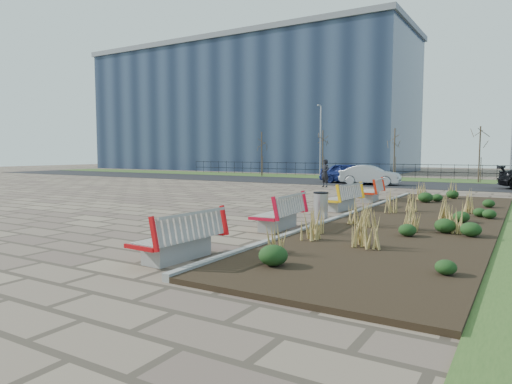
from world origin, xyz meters
The scene contains 21 objects.
ground centered at (0.00, 0.00, 0.00)m, with size 120.00×120.00×0.00m, color #776652.
planting_bed centered at (6.25, 5.00, 0.05)m, with size 4.50×18.00×0.10m, color black.
planting_curb centered at (3.92, 5.00, 0.07)m, with size 0.16×18.00×0.15m, color gray.
grass_verge_far centered at (0.00, 28.00, 0.02)m, with size 80.00×5.00×0.04m, color #33511E.
road centered at (0.00, 22.00, 0.01)m, with size 80.00×7.00×0.02m, color black.
bench_a centered at (3.00, -2.61, 0.50)m, with size 0.90×2.10×1.00m, color #B40C10, non-canonical shape.
bench_b centered at (3.00, 1.71, 0.50)m, with size 0.90×2.10×1.00m, color red, non-canonical shape.
bench_c centered at (3.00, 6.77, 0.50)m, with size 0.90×2.10×1.00m, color #E5A40C, non-canonical shape.
bench_d centered at (3.00, 10.44, 0.50)m, with size 0.90×2.10×1.00m, color red, non-canonical shape.
litter_bin centered at (3.29, 4.14, 0.43)m, with size 0.48×0.48×0.87m, color #B2B2B7.
pedestrian centered at (-1.91, 17.13, 0.87)m, with size 0.64×0.42×1.75m, color black.
car_blue centered at (-1.76, 21.15, 0.72)m, with size 1.65×4.10×1.40m, color navy.
car_silver centered at (-0.01, 20.31, 0.67)m, with size 1.38×3.95×1.30m, color #969A9D.
tree_a centered at (-12.00, 26.50, 2.04)m, with size 1.40×1.40×4.00m, color #4C3D2D, non-canonical shape.
tree_b centered at (-6.00, 26.50, 2.04)m, with size 1.40×1.40×4.00m, color #4C3D2D, non-canonical shape.
tree_c centered at (0.00, 26.50, 2.04)m, with size 1.40×1.40×4.00m, color #4C3D2D, non-canonical shape.
tree_d centered at (6.00, 26.50, 2.04)m, with size 1.40×1.40×4.00m, color #4C3D2D, non-canonical shape.
lamp_west centered at (-6.00, 26.00, 3.04)m, with size 0.24×0.60×6.00m, color gray, non-canonical shape.
lamp_east centered at (8.00, 26.00, 3.04)m, with size 0.24×0.60×6.00m, color gray, non-canonical shape.
railing_fence centered at (0.00, 29.50, 0.64)m, with size 44.00×0.10×1.20m, color black, non-canonical shape.
building_glass centered at (-22.00, 40.00, 7.50)m, with size 40.00×14.00×15.00m, color #192338.
Camera 1 is at (9.09, -9.66, 2.19)m, focal length 32.00 mm.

